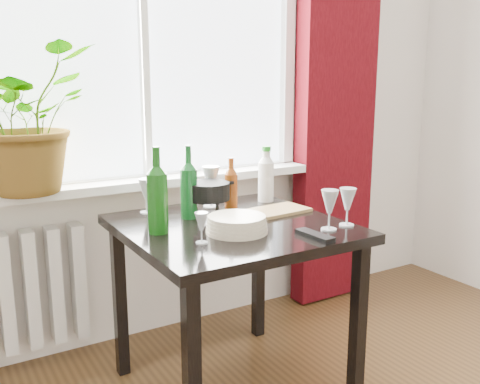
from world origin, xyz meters
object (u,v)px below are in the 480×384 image
cleaning_bottle (266,174)px  wineglass_front_left (202,228)px  plate_stack (237,224)px  potted_plant (25,119)px  wineglass_back_center (211,186)px  wineglass_far_right (347,207)px  wineglass_front_right (329,210)px  wine_bottle_right (189,182)px  wine_bottle_left (157,190)px  cutting_board (278,210)px  bottle_amber (231,184)px  wineglass_back_left (146,196)px  table (232,245)px  tv_remote (315,236)px  fondue_pot (208,199)px

cleaning_bottle → wineglass_front_left: (-0.56, -0.44, -0.07)m
plate_stack → potted_plant: bearing=133.3°
wineglass_back_center → wineglass_far_right: bearing=-60.2°
potted_plant → plate_stack: potted_plant is taller
wineglass_front_right → potted_plant: bearing=139.3°
wine_bottle_right → wineglass_far_right: wine_bottle_right is taller
wine_bottle_left → cleaning_bottle: 0.68m
wineglass_front_left → cleaning_bottle: bearing=37.8°
wine_bottle_right → cutting_board: bearing=-16.3°
bottle_amber → plate_stack: 0.36m
potted_plant → bottle_amber: bearing=-23.9°
wine_bottle_left → wineglass_back_left: (0.07, 0.30, -0.09)m
wineglass_front_right → plate_stack: size_ratio=0.68×
wine_bottle_left → cleaning_bottle: wine_bottle_left is taller
plate_stack → cleaning_bottle: bearing=44.7°
table → potted_plant: potted_plant is taller
wineglass_front_right → tv_remote: bearing=-154.4°
bottle_amber → potted_plant: bearing=156.1°
wine_bottle_right → cutting_board: wine_bottle_right is taller
wineglass_back_center → potted_plant: bearing=161.0°
wineglass_front_right → tv_remote: 0.14m
wineglass_back_left → wineglass_front_left: wineglass_back_left is taller
cleaning_bottle → plate_stack: cleaning_bottle is taller
wineglass_far_right → tv_remote: 0.23m
wine_bottle_left → wineglass_back_left: size_ratio=2.16×
potted_plant → bottle_amber: (0.78, -0.35, -0.29)m
fondue_pot → cutting_board: 0.32m
table → wine_bottle_left: (-0.30, 0.04, 0.26)m
bottle_amber → wineglass_front_left: bottle_amber is taller
wine_bottle_left → cutting_board: wine_bottle_left is taller
wineglass_back_left → cleaning_bottle: bearing=-7.3°
tv_remote → plate_stack: bearing=131.9°
bottle_amber → cutting_board: size_ratio=0.92×
wineglass_far_right → wineglass_front_left: size_ratio=1.36×
wine_bottle_left → cutting_board: 0.60m
wine_bottle_right → wineglass_far_right: (0.48, -0.43, -0.08)m
wineglass_back_center → cutting_board: 0.32m
plate_stack → wine_bottle_right: bearing=101.8°
plate_stack → table: bearing=68.1°
table → wineglass_front_left: wineglass_front_left is taller
bottle_amber → wineglass_front_right: 0.50m
wineglass_front_left → tv_remote: (0.39, -0.15, -0.05)m
bottle_amber → plate_stack: bearing=-116.5°
wine_bottle_left → bottle_amber: bearing=21.4°
wineglass_far_right → plate_stack: size_ratio=0.66×
table → bottle_amber: size_ratio=3.57×
cleaning_bottle → wineglass_back_left: size_ratio=1.69×
potted_plant → wineglass_back_left: 0.59m
wineglass_front_right → fondue_pot: 0.53m
wineglass_back_left → wineglass_far_right: bearing=-44.6°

